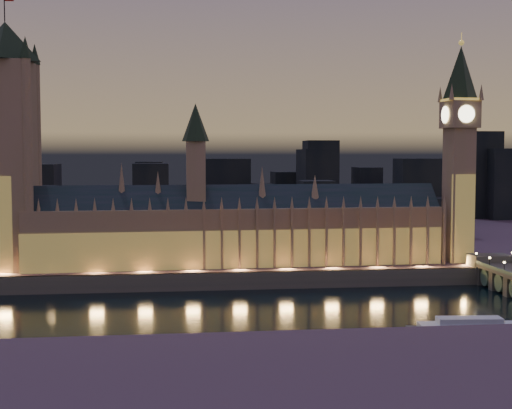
{
  "coord_description": "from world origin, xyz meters",
  "views": [
    {
      "loc": [
        -34.35,
        -279.76,
        61.57
      ],
      "look_at": [
        5.0,
        55.0,
        38.0
      ],
      "focal_mm": 50.0,
      "sensor_mm": 36.0,
      "label": 1
    }
  ],
  "objects": [
    {
      "name": "embankment_wall",
      "position": [
        0.0,
        41.0,
        4.0
      ],
      "size": [
        2000.0,
        2.5,
        8.0
      ],
      "primitive_type": "cube",
      "color": "#4A5246",
      "rests_on": "ground"
    },
    {
      "name": "ground_plane",
      "position": [
        0.0,
        0.0,
        0.0
      ],
      "size": [
        2000.0,
        2000.0,
        0.0
      ],
      "primitive_type": "plane",
      "color": "black",
      "rests_on": "ground"
    },
    {
      "name": "city_backdrop",
      "position": [
        37.31,
        247.07,
        31.09
      ],
      "size": [
        464.96,
        215.63,
        74.47
      ],
      "color": "black",
      "rests_on": "north_bank"
    },
    {
      "name": "palace_of_westminster",
      "position": [
        -4.11,
        61.75,
        26.37
      ],
      "size": [
        202.0,
        27.41,
        78.0
      ],
      "color": "#908454",
      "rests_on": "north_bank"
    },
    {
      "name": "north_bank",
      "position": [
        0.0,
        520.0,
        4.0
      ],
      "size": [
        2000.0,
        960.0,
        8.0
      ],
      "primitive_type": "cube",
      "color": "#493844",
      "rests_on": "ground"
    },
    {
      "name": "river_boat",
      "position": [
        69.01,
        -43.49,
        1.56
      ],
      "size": [
        43.53,
        13.85,
        4.5
      ],
      "color": "#4A5246",
      "rests_on": "ground"
    },
    {
      "name": "victoria_tower",
      "position": [
        -110.0,
        61.93,
        70.83
      ],
      "size": [
        31.68,
        31.68,
        126.41
      ],
      "color": "#908454",
      "rests_on": "north_bank"
    },
    {
      "name": "elizabeth_tower",
      "position": [
        108.0,
        61.93,
        71.53
      ],
      "size": [
        18.0,
        18.0,
        113.8
      ],
      "color": "#908454",
      "rests_on": "north_bank"
    }
  ]
}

